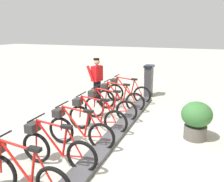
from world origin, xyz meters
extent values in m
plane|color=#B2B0A4|center=(0.00, 0.00, 0.00)|extent=(60.00, 60.00, 0.00)
cube|color=#47474C|center=(0.00, 0.00, 0.05)|extent=(0.44, 7.42, 0.10)
cube|color=#38383D|center=(0.05, -4.29, 0.60)|extent=(0.28, 0.44, 1.20)
cube|color=#194C8C|center=(0.20, -4.29, 0.95)|extent=(0.03, 0.30, 0.40)
cube|color=black|center=(0.05, -4.29, 1.24)|extent=(0.36, 0.52, 0.08)
torus|color=black|center=(0.03, -3.12, 0.33)|extent=(0.67, 0.07, 0.67)
torus|color=black|center=(1.07, -3.11, 0.33)|extent=(0.67, 0.07, 0.67)
cylinder|color=red|center=(0.73, -3.11, 0.61)|extent=(0.60, 0.05, 0.70)
cylinder|color=red|center=(0.39, -3.11, 0.58)|extent=(0.16, 0.05, 0.61)
cylinder|color=red|center=(0.67, -3.11, 0.92)|extent=(0.69, 0.05, 0.11)
cylinder|color=red|center=(0.24, -3.11, 0.31)|extent=(0.43, 0.03, 0.09)
cylinder|color=red|center=(0.18, -3.11, 0.61)|extent=(0.33, 0.03, 0.56)
cylinder|color=red|center=(1.04, -3.11, 0.64)|extent=(0.10, 0.04, 0.62)
cube|color=black|center=(0.33, -3.11, 0.91)|extent=(0.22, 0.10, 0.06)
cylinder|color=black|center=(1.01, -3.11, 1.00)|extent=(0.04, 0.54, 0.03)
cube|color=#2D2D2D|center=(1.12, -3.11, 0.78)|extent=(0.20, 0.28, 0.18)
torus|color=black|center=(0.03, -2.17, 0.33)|extent=(0.67, 0.07, 0.67)
torus|color=black|center=(1.07, -2.16, 0.33)|extent=(0.67, 0.07, 0.67)
cylinder|color=red|center=(0.73, -2.16, 0.61)|extent=(0.60, 0.05, 0.70)
cylinder|color=red|center=(0.39, -2.17, 0.58)|extent=(0.16, 0.05, 0.61)
cylinder|color=red|center=(0.67, -2.17, 0.92)|extent=(0.69, 0.05, 0.11)
cylinder|color=red|center=(0.24, -2.17, 0.31)|extent=(0.43, 0.03, 0.09)
cylinder|color=red|center=(0.18, -2.17, 0.61)|extent=(0.33, 0.03, 0.56)
cylinder|color=red|center=(1.04, -2.16, 0.64)|extent=(0.10, 0.04, 0.62)
cube|color=black|center=(0.33, -2.17, 0.91)|extent=(0.22, 0.10, 0.06)
cylinder|color=black|center=(1.01, -2.16, 1.00)|extent=(0.04, 0.54, 0.03)
cube|color=#2D2D2D|center=(1.12, -2.16, 0.78)|extent=(0.20, 0.28, 0.18)
torus|color=black|center=(0.03, -1.22, 0.33)|extent=(0.67, 0.07, 0.67)
torus|color=black|center=(1.07, -1.22, 0.33)|extent=(0.67, 0.07, 0.67)
cylinder|color=red|center=(0.73, -1.22, 0.61)|extent=(0.60, 0.05, 0.70)
cylinder|color=red|center=(0.39, -1.22, 0.58)|extent=(0.16, 0.05, 0.61)
cylinder|color=red|center=(0.67, -1.22, 0.92)|extent=(0.69, 0.05, 0.11)
cylinder|color=red|center=(0.24, -1.22, 0.31)|extent=(0.43, 0.03, 0.09)
cylinder|color=red|center=(0.18, -1.22, 0.61)|extent=(0.33, 0.03, 0.56)
cylinder|color=red|center=(1.04, -1.22, 0.64)|extent=(0.10, 0.04, 0.62)
cube|color=black|center=(0.33, -1.22, 0.91)|extent=(0.22, 0.10, 0.06)
cylinder|color=black|center=(1.01, -1.22, 1.00)|extent=(0.04, 0.54, 0.03)
cube|color=#2D2D2D|center=(1.12, -1.22, 0.78)|extent=(0.20, 0.28, 0.18)
torus|color=black|center=(0.03, -0.28, 0.33)|extent=(0.67, 0.07, 0.67)
torus|color=black|center=(1.07, -0.27, 0.33)|extent=(0.67, 0.07, 0.67)
cylinder|color=red|center=(0.73, -0.27, 0.61)|extent=(0.60, 0.05, 0.70)
cylinder|color=red|center=(0.39, -0.27, 0.58)|extent=(0.16, 0.05, 0.61)
cylinder|color=red|center=(0.67, -0.27, 0.92)|extent=(0.69, 0.05, 0.11)
cylinder|color=red|center=(0.24, -0.28, 0.31)|extent=(0.43, 0.03, 0.09)
cylinder|color=red|center=(0.18, -0.28, 0.61)|extent=(0.33, 0.03, 0.56)
cylinder|color=red|center=(1.04, -0.27, 0.64)|extent=(0.10, 0.04, 0.62)
cube|color=black|center=(0.33, -0.27, 0.91)|extent=(0.22, 0.10, 0.06)
cylinder|color=black|center=(1.01, -0.27, 1.00)|extent=(0.04, 0.54, 0.03)
cube|color=#2D2D2D|center=(1.12, -0.27, 0.78)|extent=(0.20, 0.28, 0.18)
torus|color=black|center=(0.03, 0.67, 0.33)|extent=(0.67, 0.07, 0.67)
torus|color=black|center=(1.07, 0.68, 0.33)|extent=(0.67, 0.07, 0.67)
cylinder|color=red|center=(0.73, 0.67, 0.61)|extent=(0.60, 0.05, 0.70)
cylinder|color=red|center=(0.39, 0.67, 0.58)|extent=(0.16, 0.05, 0.61)
cylinder|color=red|center=(0.67, 0.67, 0.92)|extent=(0.69, 0.05, 0.11)
cylinder|color=red|center=(0.24, 0.67, 0.31)|extent=(0.43, 0.03, 0.09)
cylinder|color=red|center=(0.18, 0.67, 0.61)|extent=(0.33, 0.03, 0.56)
cylinder|color=red|center=(1.04, 0.68, 0.64)|extent=(0.10, 0.04, 0.62)
cube|color=black|center=(0.33, 0.67, 0.91)|extent=(0.22, 0.10, 0.06)
cylinder|color=black|center=(1.01, 0.68, 1.00)|extent=(0.04, 0.54, 0.03)
cube|color=#2D2D2D|center=(1.12, 0.68, 0.78)|extent=(0.20, 0.28, 0.18)
torus|color=black|center=(0.03, 1.62, 0.33)|extent=(0.67, 0.07, 0.67)
torus|color=black|center=(1.07, 1.62, 0.33)|extent=(0.67, 0.07, 0.67)
cylinder|color=red|center=(0.73, 1.62, 0.61)|extent=(0.60, 0.05, 0.70)
cylinder|color=red|center=(0.39, 1.62, 0.58)|extent=(0.16, 0.05, 0.61)
cylinder|color=red|center=(0.67, 1.62, 0.92)|extent=(0.69, 0.05, 0.11)
cylinder|color=red|center=(0.24, 1.62, 0.31)|extent=(0.43, 0.03, 0.09)
cylinder|color=red|center=(0.18, 1.62, 0.61)|extent=(0.33, 0.03, 0.56)
cylinder|color=red|center=(1.04, 1.62, 0.64)|extent=(0.10, 0.04, 0.62)
cube|color=black|center=(0.33, 1.62, 0.91)|extent=(0.22, 0.10, 0.06)
cylinder|color=black|center=(1.01, 1.62, 1.00)|extent=(0.04, 0.54, 0.03)
cube|color=#2D2D2D|center=(1.12, 1.62, 0.78)|extent=(0.20, 0.28, 0.18)
torus|color=black|center=(1.07, 2.57, 0.33)|extent=(0.67, 0.07, 0.67)
cylinder|color=red|center=(0.73, 2.57, 0.61)|extent=(0.60, 0.05, 0.70)
cylinder|color=red|center=(0.39, 2.56, 0.58)|extent=(0.16, 0.05, 0.61)
cylinder|color=red|center=(0.67, 2.57, 0.92)|extent=(0.69, 0.05, 0.11)
cylinder|color=red|center=(0.18, 2.56, 0.61)|extent=(0.33, 0.03, 0.56)
cylinder|color=red|center=(1.04, 2.57, 0.64)|extent=(0.10, 0.04, 0.62)
cube|color=black|center=(0.33, 2.56, 0.91)|extent=(0.22, 0.10, 0.06)
cube|color=white|center=(1.75, -2.67, 0.05)|extent=(0.28, 0.18, 0.10)
cube|color=white|center=(1.58, -2.85, 0.05)|extent=(0.28, 0.18, 0.10)
cylinder|color=black|center=(1.69, -2.67, 0.43)|extent=(0.15, 0.15, 0.82)
cylinder|color=black|center=(1.64, -2.86, 0.43)|extent=(0.15, 0.15, 0.82)
cube|color=red|center=(1.67, -2.76, 1.10)|extent=(0.36, 0.45, 0.56)
cylinder|color=red|center=(1.83, -2.54, 1.13)|extent=(0.35, 0.19, 0.57)
cylinder|color=red|center=(1.69, -3.04, 1.13)|extent=(0.35, 0.19, 0.57)
sphere|color=tan|center=(1.67, -2.76, 1.53)|extent=(0.22, 0.22, 0.22)
cylinder|color=black|center=(1.69, -2.77, 1.63)|extent=(0.22, 0.22, 0.06)
cylinder|color=#59544C|center=(-1.95, -0.74, 0.17)|extent=(0.56, 0.56, 0.35)
ellipsoid|color=#346A32|center=(-1.95, -0.74, 0.65)|extent=(0.76, 0.76, 0.64)
camera|label=1|loc=(-2.00, 5.33, 2.72)|focal=39.05mm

